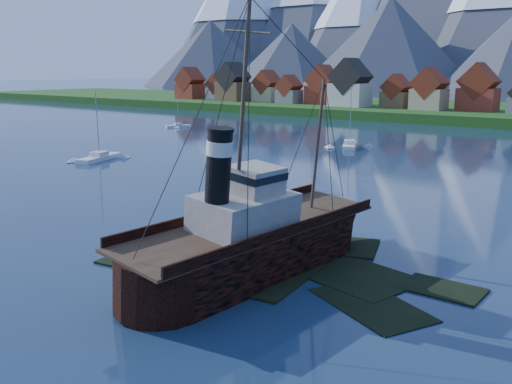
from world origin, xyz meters
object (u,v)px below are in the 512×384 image
Objects in this scene: sailboat_a at (99,159)px; sailboat_b at (178,126)px; sailboat_c at (349,146)px; tugboat_wreck at (262,237)px.

sailboat_a is 59.86m from sailboat_b.
sailboat_c is (59.35, -7.43, 0.05)m from sailboat_b.
sailboat_a is 1.27× the size of sailboat_b.
tugboat_wreck reaches higher than sailboat_a.
tugboat_wreck is 120.09m from sailboat_b.
tugboat_wreck is 2.21× the size of sailboat_c.
sailboat_a reaches higher than sailboat_b.
sailboat_c reaches higher than sailboat_a.
tugboat_wreck is 2.21× the size of sailboat_a.
sailboat_a is at bearing -149.32° from sailboat_c.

